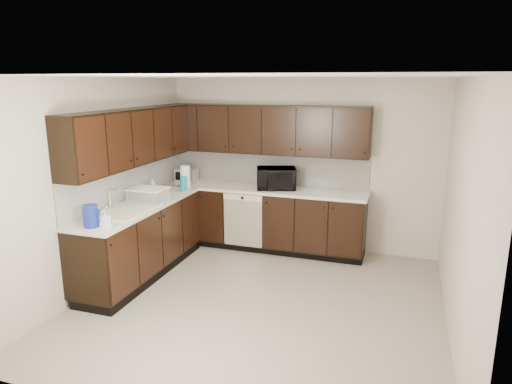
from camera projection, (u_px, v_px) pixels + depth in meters
floor at (259, 303)px, 5.18m from camera, size 4.00×4.00×0.00m
ceiling at (259, 76)px, 4.59m from camera, size 4.00×4.00×0.00m
wall_back at (301, 165)px, 6.73m from camera, size 4.00×0.02×2.50m
wall_left at (102, 184)px, 5.50m from camera, size 0.02×4.00×2.50m
wall_right at (462, 213)px, 4.27m from camera, size 0.02×4.00×2.50m
wall_front at (167, 267)px, 3.04m from camera, size 4.00×0.02×2.50m
lower_cabinets at (215, 230)px, 6.41m from camera, size 3.00×2.80×0.90m
countertop at (214, 195)px, 6.29m from camera, size 3.03×2.83×0.04m
backsplash at (206, 173)px, 6.49m from camera, size 3.00×2.80×0.48m
upper_cabinets at (209, 133)px, 6.21m from camera, size 3.00×2.80×0.70m
dishwasher at (243, 217)px, 6.57m from camera, size 0.58×0.04×0.78m
sink at (126, 216)px, 5.47m from camera, size 0.54×0.82×0.42m
microwave at (276, 178)px, 6.55m from camera, size 0.64×0.53×0.31m
soap_bottle_a at (105, 218)px, 4.85m from camera, size 0.09×0.09×0.19m
soap_bottle_b at (153, 185)px, 6.37m from camera, size 0.09×0.09×0.21m
toaster_oven at (187, 175)px, 7.08m from camera, size 0.33×0.25×0.20m
storage_bin at (148, 195)px, 5.85m from camera, size 0.47×0.36×0.18m
blue_pitcher at (91, 216)px, 4.84m from camera, size 0.21×0.21×0.24m
teal_tumbler at (184, 184)px, 6.44m from camera, size 0.12×0.12×0.20m
paper_towel_roll at (185, 177)px, 6.65m from camera, size 0.15×0.15×0.32m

